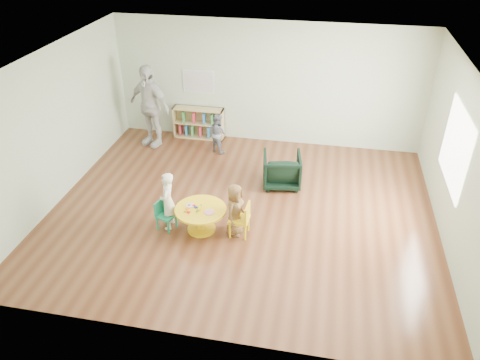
{
  "coord_description": "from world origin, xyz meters",
  "views": [
    {
      "loc": [
        1.35,
        -7.03,
        5.01
      ],
      "look_at": [
        0.02,
        -0.3,
        0.84
      ],
      "focal_mm": 35.0,
      "sensor_mm": 36.0,
      "label": 1
    }
  ],
  "objects_px": {
    "kid_chair_right": "(242,219)",
    "child_left": "(168,201)",
    "kid_chair_left": "(164,214)",
    "armchair": "(282,170)",
    "child_right": "(235,210)",
    "bookshelf": "(199,123)",
    "toddler": "(218,133)",
    "activity_table": "(201,215)",
    "adult_caretaker": "(149,106)"
  },
  "relations": [
    {
      "from": "activity_table",
      "to": "child_right",
      "type": "bearing_deg",
      "value": 2.99
    },
    {
      "from": "child_left",
      "to": "toddler",
      "type": "bearing_deg",
      "value": 169.59
    },
    {
      "from": "child_right",
      "to": "armchair",
      "type": "bearing_deg",
      "value": -7.0
    },
    {
      "from": "kid_chair_right",
      "to": "adult_caretaker",
      "type": "bearing_deg",
      "value": 43.6
    },
    {
      "from": "kid_chair_right",
      "to": "kid_chair_left",
      "type": "bearing_deg",
      "value": 94.28
    },
    {
      "from": "kid_chair_left",
      "to": "adult_caretaker",
      "type": "height_order",
      "value": "adult_caretaker"
    },
    {
      "from": "kid_chair_right",
      "to": "toddler",
      "type": "relative_size",
      "value": 0.68
    },
    {
      "from": "activity_table",
      "to": "bookshelf",
      "type": "distance_m",
      "value": 3.73
    },
    {
      "from": "armchair",
      "to": "toddler",
      "type": "height_order",
      "value": "toddler"
    },
    {
      "from": "bookshelf",
      "to": "child_right",
      "type": "xyz_separation_m",
      "value": [
        1.62,
        -3.55,
        0.11
      ]
    },
    {
      "from": "bookshelf",
      "to": "activity_table",
      "type": "bearing_deg",
      "value": -73.97
    },
    {
      "from": "adult_caretaker",
      "to": "kid_chair_left",
      "type": "bearing_deg",
      "value": -44.44
    },
    {
      "from": "child_left",
      "to": "toddler",
      "type": "distance_m",
      "value": 2.96
    },
    {
      "from": "armchair",
      "to": "adult_caretaker",
      "type": "xyz_separation_m",
      "value": [
        -3.19,
        1.25,
        0.61
      ]
    },
    {
      "from": "child_left",
      "to": "toddler",
      "type": "xyz_separation_m",
      "value": [
        0.17,
        2.96,
        -0.08
      ]
    },
    {
      "from": "toddler",
      "to": "adult_caretaker",
      "type": "bearing_deg",
      "value": 26.96
    },
    {
      "from": "armchair",
      "to": "child_left",
      "type": "distance_m",
      "value": 2.51
    },
    {
      "from": "activity_table",
      "to": "child_left",
      "type": "relative_size",
      "value": 0.83
    },
    {
      "from": "adult_caretaker",
      "to": "child_left",
      "type": "bearing_deg",
      "value": -43.05
    },
    {
      "from": "kid_chair_left",
      "to": "armchair",
      "type": "relative_size",
      "value": 0.72
    },
    {
      "from": "bookshelf",
      "to": "child_right",
      "type": "bearing_deg",
      "value": -65.44
    },
    {
      "from": "child_right",
      "to": "kid_chair_right",
      "type": "bearing_deg",
      "value": -89.24
    },
    {
      "from": "armchair",
      "to": "toddler",
      "type": "relative_size",
      "value": 0.83
    },
    {
      "from": "activity_table",
      "to": "bookshelf",
      "type": "bearing_deg",
      "value": 106.03
    },
    {
      "from": "kid_chair_left",
      "to": "bookshelf",
      "type": "xyz_separation_m",
      "value": [
        -0.39,
        3.64,
        0.08
      ]
    },
    {
      "from": "kid_chair_right",
      "to": "child_right",
      "type": "height_order",
      "value": "child_right"
    },
    {
      "from": "kid_chair_right",
      "to": "child_left",
      "type": "relative_size",
      "value": 0.58
    },
    {
      "from": "kid_chair_right",
      "to": "adult_caretaker",
      "type": "xyz_separation_m",
      "value": [
        -2.72,
        3.01,
        0.62
      ]
    },
    {
      "from": "bookshelf",
      "to": "adult_caretaker",
      "type": "relative_size",
      "value": 0.63
    },
    {
      "from": "toddler",
      "to": "adult_caretaker",
      "type": "height_order",
      "value": "adult_caretaker"
    },
    {
      "from": "bookshelf",
      "to": "toddler",
      "type": "bearing_deg",
      "value": -45.65
    },
    {
      "from": "child_left",
      "to": "adult_caretaker",
      "type": "relative_size",
      "value": 0.56
    },
    {
      "from": "kid_chair_right",
      "to": "child_right",
      "type": "xyz_separation_m",
      "value": [
        -0.12,
        0.02,
        0.15
      ]
    },
    {
      "from": "child_left",
      "to": "bookshelf",
      "type": "bearing_deg",
      "value": -179.93
    },
    {
      "from": "activity_table",
      "to": "adult_caretaker",
      "type": "xyz_separation_m",
      "value": [
        -2.0,
        3.02,
        0.64
      ]
    },
    {
      "from": "activity_table",
      "to": "kid_chair_left",
      "type": "bearing_deg",
      "value": -174.78
    },
    {
      "from": "kid_chair_left",
      "to": "child_left",
      "type": "distance_m",
      "value": 0.26
    },
    {
      "from": "toddler",
      "to": "armchair",
      "type": "bearing_deg",
      "value": 173.26
    },
    {
      "from": "bookshelf",
      "to": "toddler",
      "type": "height_order",
      "value": "toddler"
    },
    {
      "from": "kid_chair_right",
      "to": "child_left",
      "type": "bearing_deg",
      "value": 92.37
    },
    {
      "from": "kid_chair_right",
      "to": "armchair",
      "type": "bearing_deg",
      "value": -13.52
    },
    {
      "from": "bookshelf",
      "to": "armchair",
      "type": "bearing_deg",
      "value": -39.27
    },
    {
      "from": "kid_chair_left",
      "to": "armchair",
      "type": "height_order",
      "value": "armchair"
    },
    {
      "from": "kid_chair_right",
      "to": "child_right",
      "type": "relative_size",
      "value": 0.64
    },
    {
      "from": "toddler",
      "to": "adult_caretaker",
      "type": "relative_size",
      "value": 0.47
    },
    {
      "from": "child_left",
      "to": "adult_caretaker",
      "type": "distance_m",
      "value": 3.38
    },
    {
      "from": "toddler",
      "to": "child_right",
      "type": "bearing_deg",
      "value": 138.59
    },
    {
      "from": "child_left",
      "to": "child_right",
      "type": "xyz_separation_m",
      "value": [
        1.17,
        0.04,
        -0.06
      ]
    },
    {
      "from": "kid_chair_left",
      "to": "kid_chair_right",
      "type": "relative_size",
      "value": 0.88
    },
    {
      "from": "kid_chair_right",
      "to": "bookshelf",
      "type": "xyz_separation_m",
      "value": [
        -1.75,
        3.58,
        0.03
      ]
    }
  ]
}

